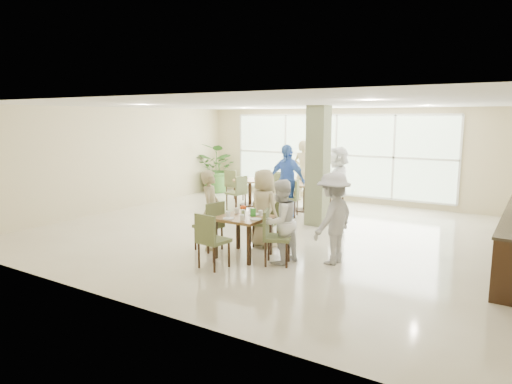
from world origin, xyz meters
The scene contains 19 objects.
ground centered at (0.00, 0.00, 0.00)m, with size 10.00×10.00×0.00m, color beige.
room_shell centered at (0.00, 0.00, 1.70)m, with size 10.00×10.00×10.00m.
window_bank centered at (-0.50, 4.46, 1.40)m, with size 7.00×0.04×7.00m.
column centered at (0.40, 1.20, 1.40)m, with size 0.45×0.45×2.80m, color #67724F.
main_table centered at (0.33, -1.85, 0.64)m, with size 0.86×0.86×0.75m.
round_table_left centered at (-2.27, 2.38, 0.55)m, with size 1.01×1.01×0.75m.
round_table_right centered at (-0.58, 2.53, 0.57)m, with size 1.08×1.08×0.75m.
chairs_main_table centered at (0.30, -1.86, 0.47)m, with size 2.11×2.08×0.95m.
chairs_table_left centered at (-2.29, 2.38, 0.47)m, with size 2.07×1.78×0.95m.
chairs_table_right centered at (-0.62, 2.50, 0.47)m, with size 2.02×2.00×0.95m.
tabletop_clutter centered at (0.36, -1.86, 0.81)m, with size 0.73×0.75×0.21m.
potted_plant centered at (-4.45, 3.74, 0.83)m, with size 1.50×1.50×1.66m, color #3C6D2B.
teen_left centered at (-0.48, -1.75, 0.77)m, with size 0.56×0.37×1.54m, color tan.
teen_far centered at (0.31, -1.09, 0.77)m, with size 0.75×0.41×1.54m, color tan.
teen_right centered at (1.08, -1.81, 0.74)m, with size 0.72×0.56×1.48m, color white.
teen_standing centered at (1.87, -1.33, 0.81)m, with size 1.04×0.60×1.61m, color #A9A9AC.
adult_a centered at (-0.65, 1.60, 0.93)m, with size 1.09×0.62×1.86m, color #4678D4.
adult_b centered at (0.39, 2.48, 0.89)m, with size 1.66×0.72×1.79m, color white.
adult_standing centered at (-1.27, 3.81, 0.93)m, with size 0.68×0.44×1.86m, color tan.
Camera 1 is at (4.86, -8.56, 2.53)m, focal length 32.00 mm.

